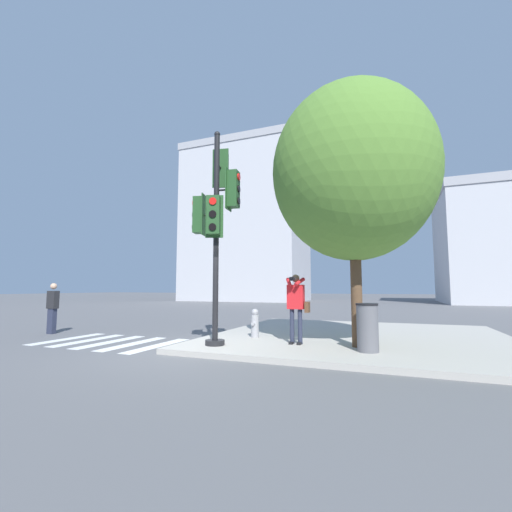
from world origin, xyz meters
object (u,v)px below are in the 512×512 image
Objects in this scene: traffic_signal_pole at (217,213)px; fire_hydrant at (255,323)px; street_tree at (353,173)px; pedestrian_distant at (53,307)px; person_photographer at (296,302)px; trash_bin at (367,327)px.

fire_hydrant is (0.40, 1.54, -2.81)m from traffic_signal_pole.
fire_hydrant is at bearing 168.80° from street_tree.
street_tree is at bearing -11.20° from fire_hydrant.
pedestrian_distant is 10.10m from street_tree.
street_tree reaches higher than person_photographer.
traffic_signal_pole reaches higher than pedestrian_distant.
trash_bin is (0.26, -0.55, -3.61)m from street_tree.
fire_hydrant is at bearing 7.40° from pedestrian_distant.
pedestrian_distant is at bearing -172.60° from fire_hydrant.
pedestrian_distant is (-8.09, -0.23, -0.26)m from person_photographer.
person_photographer is 3.43m from street_tree.
street_tree is 3.66m from trash_bin.
trash_bin is (1.68, -0.45, -0.49)m from person_photographer.
fire_hydrant is (6.74, 0.88, -0.35)m from pedestrian_distant.
traffic_signal_pole is at bearing -104.39° from fire_hydrant.
trash_bin is at bearing 7.42° from traffic_signal_pole.
trash_bin is at bearing -1.29° from pedestrian_distant.
person_photographer is at bearing 27.05° from traffic_signal_pole.
traffic_signal_pole reaches higher than person_photographer.
street_tree reaches higher than pedestrian_distant.
person_photographer is at bearing -25.67° from fire_hydrant.
person_photographer reaches higher than trash_bin.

